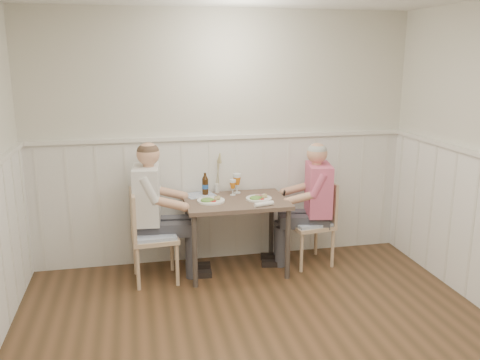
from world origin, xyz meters
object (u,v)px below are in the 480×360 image
(chair_right, at_px, (315,219))
(man_in_pink, at_px, (314,213))
(chair_left, at_px, (149,233))
(diner_cream, at_px, (152,221))
(beer_bottle, at_px, (205,185))
(grass_vase, at_px, (217,174))
(dining_table, at_px, (236,209))

(chair_right, distance_m, man_in_pink, 0.07)
(chair_left, relative_size, diner_cream, 0.66)
(beer_bottle, xyz_separation_m, grass_vase, (0.13, 0.07, 0.09))
(dining_table, relative_size, man_in_pink, 0.77)
(chair_right, distance_m, chair_left, 1.71)
(chair_left, distance_m, grass_vase, 0.94)
(diner_cream, xyz_separation_m, grass_vase, (0.69, 0.27, 0.37))
(chair_right, bearing_deg, dining_table, -178.16)
(chair_right, distance_m, beer_bottle, 1.20)
(dining_table, distance_m, grass_vase, 0.45)
(chair_left, xyz_separation_m, diner_cream, (0.04, 0.11, 0.08))
(chair_right, xyz_separation_m, man_in_pink, (-0.01, -0.00, 0.07))
(dining_table, relative_size, chair_right, 1.14)
(beer_bottle, bearing_deg, man_in_pink, -11.25)
(dining_table, xyz_separation_m, chair_right, (0.84, 0.03, -0.18))
(chair_left, bearing_deg, grass_vase, 27.26)
(grass_vase, bearing_deg, chair_right, -16.07)
(man_in_pink, bearing_deg, chair_right, 15.31)
(beer_bottle, bearing_deg, chair_left, -152.68)
(chair_right, relative_size, grass_vase, 2.01)
(dining_table, height_order, chair_right, chair_right)
(man_in_pink, distance_m, beer_bottle, 1.16)
(chair_right, distance_m, grass_vase, 1.12)
(diner_cream, bearing_deg, chair_right, -0.60)
(chair_right, xyz_separation_m, grass_vase, (-0.98, 0.28, 0.47))
(chair_right, bearing_deg, grass_vase, 163.93)
(diner_cream, distance_m, grass_vase, 0.82)
(dining_table, xyz_separation_m, chair_left, (-0.87, -0.07, -0.16))
(diner_cream, relative_size, grass_vase, 3.12)
(man_in_pink, xyz_separation_m, beer_bottle, (-1.10, 0.22, 0.30))
(dining_table, xyz_separation_m, beer_bottle, (-0.27, 0.24, 0.20))
(man_in_pink, height_order, beer_bottle, man_in_pink)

